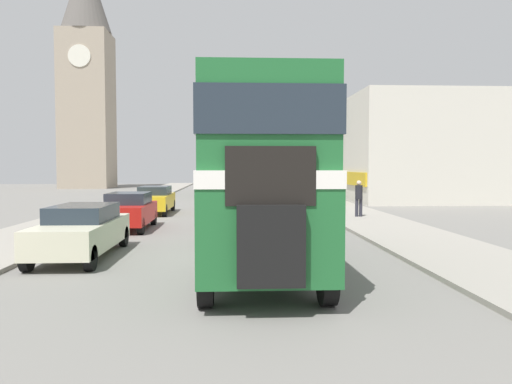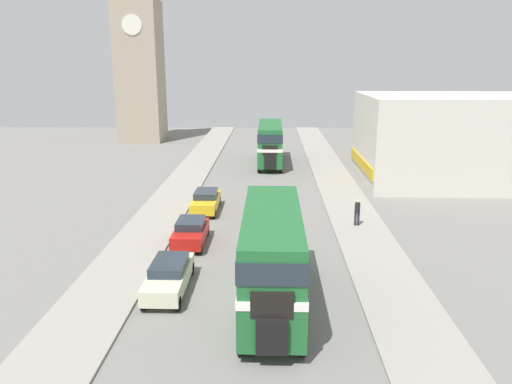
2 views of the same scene
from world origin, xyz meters
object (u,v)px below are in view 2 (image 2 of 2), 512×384
Objects in this scene: car_parked_mid at (191,232)px; bus_distant at (270,140)px; double_decker_bus at (272,251)px; car_parked_far at (206,201)px; pedestrian_walking at (357,211)px; church_tower at (138,33)px; car_parked_near at (169,275)px.

bus_distant is at bearing 79.21° from car_parked_mid.
double_decker_bus is 9.08m from car_parked_mid.
pedestrian_walking is at bearing -18.04° from car_parked_far.
car_parked_mid is (-4.60, -24.13, -1.73)m from bus_distant.
bus_distant is 26.04m from church_tower.
double_decker_bus is 5.30m from car_parked_near.
pedestrian_walking reaches higher than car_parked_near.
double_decker_bus is 2.16× the size of car_parked_far.
bus_distant is 24.62m from car_parked_mid.
car_parked_near is (-4.64, -30.31, -1.74)m from bus_distant.
bus_distant is 18.00m from car_parked_far.
double_decker_bus is at bearing -57.61° from car_parked_mid.
double_decker_bus is 0.90× the size of bus_distant.
church_tower is at bearing 137.87° from bus_distant.
car_parked_mid is at bearing -90.26° from car_parked_far.
church_tower is at bearing 110.28° from double_decker_bus.
car_parked_mid is 10.88m from pedestrian_walking.
double_decker_bus is at bearing -69.72° from church_tower.
car_parked_near is at bearing -74.58° from church_tower.
car_parked_mid is at bearing 89.66° from car_parked_near.
bus_distant is 21.49m from pedestrian_walking.
pedestrian_walking is at bearing 63.21° from double_decker_bus.
double_decker_bus is 15.19m from car_parked_far.
car_parked_far is at bearing 89.74° from car_parked_mid.
double_decker_bus is 5.46× the size of pedestrian_walking.
car_parked_near is 6.18m from car_parked_mid.
car_parked_near is at bearing -90.34° from car_parked_mid.
bus_distant is at bearing 81.30° from car_parked_near.
pedestrian_walking is at bearing 42.96° from car_parked_near.
double_decker_bus is at bearing -89.69° from bus_distant.
double_decker_bus is 0.35× the size of church_tower.
pedestrian_walking is (10.35, 9.63, 0.35)m from car_parked_near.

